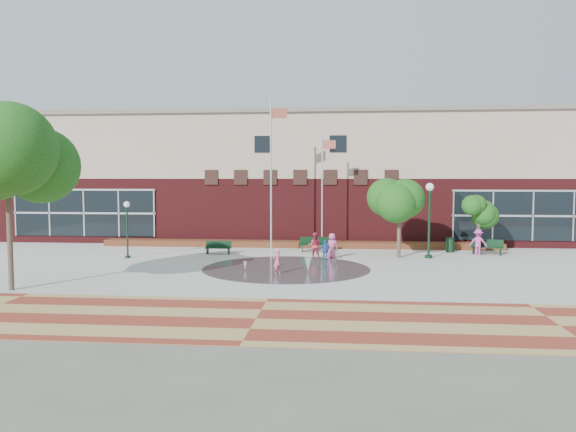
# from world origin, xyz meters

# --- Properties ---
(ground) EXTENTS (120.00, 120.00, 0.00)m
(ground) POSITION_xyz_m (0.00, 0.00, 0.00)
(ground) COLOR #666056
(ground) RESTS_ON ground
(plaza_concrete) EXTENTS (46.00, 18.00, 0.01)m
(plaza_concrete) POSITION_xyz_m (0.00, 4.00, 0.00)
(plaza_concrete) COLOR #A8A8A0
(plaza_concrete) RESTS_ON ground
(paver_band) EXTENTS (46.00, 6.00, 0.01)m
(paver_band) POSITION_xyz_m (0.00, -7.00, 0.00)
(paver_band) COLOR maroon
(paver_band) RESTS_ON ground
(splash_pad) EXTENTS (8.40, 8.40, 0.01)m
(splash_pad) POSITION_xyz_m (0.00, 3.00, 0.00)
(splash_pad) COLOR #383A3D
(splash_pad) RESTS_ON ground
(library_building) EXTENTS (44.40, 10.40, 9.20)m
(library_building) POSITION_xyz_m (0.00, 17.48, 4.64)
(library_building) COLOR #541518
(library_building) RESTS_ON ground
(flower_bed) EXTENTS (26.00, 1.20, 0.40)m
(flower_bed) POSITION_xyz_m (0.00, 11.60, 0.00)
(flower_bed) COLOR maroon
(flower_bed) RESTS_ON ground
(flagpole_left) EXTENTS (1.01, 0.48, 9.20)m
(flagpole_left) POSITION_xyz_m (-1.40, 8.51, 5.12)
(flagpole_left) COLOR silver
(flagpole_left) RESTS_ON ground
(flagpole_right) EXTENTS (0.89, 0.22, 7.28)m
(flagpole_right) POSITION_xyz_m (1.60, 9.88, 4.07)
(flagpole_right) COLOR silver
(flagpole_right) RESTS_ON ground
(lamp_left) EXTENTS (0.34, 0.34, 3.24)m
(lamp_left) POSITION_xyz_m (-9.34, 5.86, 2.01)
(lamp_left) COLOR black
(lamp_left) RESTS_ON ground
(lamp_right) EXTENTS (0.45, 0.45, 4.28)m
(lamp_right) POSITION_xyz_m (7.69, 7.41, 2.66)
(lamp_right) COLOR black
(lamp_right) RESTS_ON ground
(bench_left) EXTENTS (1.56, 0.47, 0.78)m
(bench_left) POSITION_xyz_m (-4.57, 7.95, 0.25)
(bench_left) COLOR black
(bench_left) RESTS_ON ground
(bench_mid) EXTENTS (1.86, 0.62, 0.92)m
(bench_mid) POSITION_xyz_m (1.14, 9.50, 0.30)
(bench_mid) COLOR black
(bench_mid) RESTS_ON ground
(bench_right) EXTENTS (1.87, 1.16, 0.91)m
(bench_right) POSITION_xyz_m (11.36, 9.24, 0.29)
(bench_right) COLOR black
(bench_right) RESTS_ON ground
(trash_can) EXTENTS (0.56, 0.56, 0.91)m
(trash_can) POSITION_xyz_m (9.40, 10.09, 0.46)
(trash_can) COLOR black
(trash_can) RESTS_ON ground
(tree_big_left) EXTENTS (4.97, 4.97, 7.95)m
(tree_big_left) POSITION_xyz_m (-10.63, -3.35, 5.68)
(tree_big_left) COLOR #45362B
(tree_big_left) RESTS_ON ground
(tree_mid) EXTENTS (3.05, 3.05, 5.14)m
(tree_mid) POSITION_xyz_m (6.03, 7.50, 3.74)
(tree_mid) COLOR #45362B
(tree_mid) RESTS_ON ground
(tree_small_right) EXTENTS (2.15, 2.15, 3.67)m
(tree_small_right) POSITION_xyz_m (10.91, 9.45, 2.68)
(tree_small_right) COLOR #45362B
(tree_small_right) RESTS_ON ground
(water_jet_a) EXTENTS (0.36, 0.36, 0.70)m
(water_jet_a) POSITION_xyz_m (1.16, 2.08, 0.00)
(water_jet_a) COLOR white
(water_jet_a) RESTS_ON ground
(water_jet_b) EXTENTS (0.19, 0.19, 0.43)m
(water_jet_b) POSITION_xyz_m (-1.96, 2.27, 0.00)
(water_jet_b) COLOR white
(water_jet_b) RESTS_ON ground
(child_splash) EXTENTS (0.52, 0.50, 1.20)m
(child_splash) POSITION_xyz_m (-0.27, 1.41, 0.60)
(child_splash) COLOR #EC6189
(child_splash) RESTS_ON ground
(adult_red) EXTENTS (0.73, 0.58, 1.48)m
(adult_red) POSITION_xyz_m (1.25, 6.75, 0.74)
(adult_red) COLOR #C72E4C
(adult_red) RESTS_ON ground
(adult_pink) EXTENTS (0.83, 0.75, 1.43)m
(adult_pink) POSITION_xyz_m (2.24, 6.91, 0.72)
(adult_pink) COLOR #DC5793
(adult_pink) RESTS_ON ground
(child_blue) EXTENTS (0.70, 0.36, 1.14)m
(child_blue) POSITION_xyz_m (1.88, 6.07, 0.57)
(child_blue) COLOR #2956AE
(child_blue) RESTS_ON ground
(person_bench) EXTENTS (1.13, 0.84, 1.56)m
(person_bench) POSITION_xyz_m (10.76, 8.84, 0.78)
(person_bench) COLOR #CE43A9
(person_bench) RESTS_ON ground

